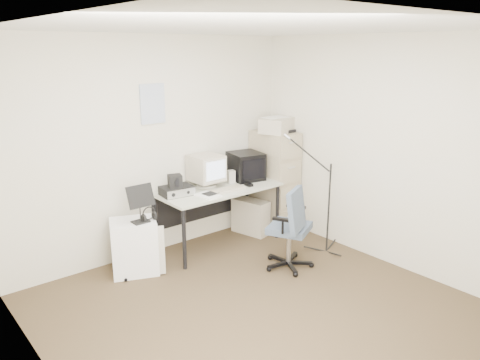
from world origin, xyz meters
TOP-DOWN VIEW (x-y plane):
  - floor at (0.00, 0.00)m, footprint 3.60×3.60m
  - ceiling at (0.00, 0.00)m, footprint 3.60×3.60m
  - wall_back at (0.00, 1.80)m, footprint 3.60×0.02m
  - wall_front at (0.00, -1.80)m, footprint 3.60×0.02m
  - wall_left at (-1.80, 0.00)m, footprint 0.02×3.60m
  - wall_right at (1.80, 0.00)m, footprint 0.02×3.60m
  - wall_calendar at (-0.02, 1.79)m, footprint 0.30×0.02m
  - filing_cabinet at (1.58, 1.48)m, footprint 0.40×0.60m
  - printer at (1.58, 1.44)m, footprint 0.56×0.48m
  - desk at (0.63, 1.45)m, footprint 1.50×0.70m
  - crt_monitor at (0.55, 1.59)m, footprint 0.35×0.37m
  - crt_tv at (1.14, 1.54)m, footprint 0.45×0.47m
  - desk_speaker at (0.88, 1.52)m, footprint 0.10×0.10m
  - keyboard at (0.64, 1.29)m, footprint 0.46×0.18m
  - mouse at (0.96, 1.28)m, footprint 0.08×0.12m
  - radio_receiver at (0.09, 1.53)m, footprint 0.38×0.30m
  - radio_speaker at (0.06, 1.51)m, footprint 0.18×0.17m
  - papers at (0.34, 1.27)m, footprint 0.23×0.29m
  - pc_tower at (1.17, 1.48)m, footprint 0.32×0.52m
  - office_chair at (0.85, 0.47)m, footprint 0.74×0.74m
  - side_cart at (-0.52, 1.43)m, footprint 0.59×0.53m
  - music_stand at (-0.48, 1.34)m, footprint 0.29×0.15m
  - headphones at (-0.38, 1.33)m, footprint 0.18×0.18m
  - mic_stand at (1.50, 0.47)m, footprint 0.03×0.03m

SIDE VIEW (x-z plane):
  - floor at x=0.00m, z-range -0.01..0.00m
  - pc_tower at x=1.17m, z-range 0.00..0.45m
  - side_cart at x=-0.52m, z-range 0.00..0.59m
  - desk at x=0.63m, z-range 0.00..0.73m
  - office_chair at x=0.85m, z-range 0.00..0.95m
  - headphones at x=-0.38m, z-range 0.63..0.66m
  - filing_cabinet at x=1.58m, z-range 0.00..1.30m
  - mic_stand at x=1.50m, z-range 0.00..1.41m
  - papers at x=0.34m, z-range 0.73..0.75m
  - keyboard at x=0.64m, z-range 0.73..0.75m
  - mouse at x=0.96m, z-range 0.73..0.76m
  - radio_receiver at x=0.09m, z-range 0.73..0.83m
  - music_stand at x=-0.48m, z-range 0.59..1.01m
  - desk_speaker at x=0.88m, z-range 0.73..0.89m
  - crt_tv at x=1.14m, z-range 0.73..1.07m
  - radio_speaker at x=0.06m, z-range 0.83..0.98m
  - crt_monitor at x=0.55m, z-range 0.73..1.11m
  - wall_back at x=0.00m, z-range 0.00..2.50m
  - wall_front at x=0.00m, z-range 0.00..2.50m
  - wall_left at x=-1.80m, z-range 0.00..2.50m
  - wall_right at x=1.80m, z-range 0.00..2.50m
  - printer at x=1.58m, z-range 1.30..1.48m
  - wall_calendar at x=-0.02m, z-range 1.53..1.97m
  - ceiling at x=0.00m, z-range 2.50..2.50m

